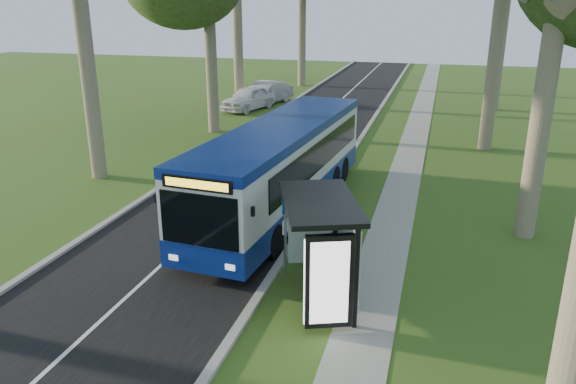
{
  "coord_description": "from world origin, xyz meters",
  "views": [
    {
      "loc": [
        4.38,
        -13.4,
        7.77
      ],
      "look_at": [
        -0.36,
        3.77,
        1.6
      ],
      "focal_mm": 35.0,
      "sensor_mm": 36.0,
      "label": 1
    }
  ],
  "objects_px": {
    "bus_shelter": "(321,238)",
    "car_silver": "(266,93)",
    "car_white": "(249,98)",
    "bus_stop_sign": "(285,223)",
    "litter_bin": "(312,244)",
    "bus": "(282,167)"
  },
  "relations": [
    {
      "from": "bus_shelter",
      "to": "litter_bin",
      "type": "relative_size",
      "value": 3.57
    },
    {
      "from": "bus",
      "to": "car_silver",
      "type": "relative_size",
      "value": 2.52
    },
    {
      "from": "car_white",
      "to": "bus_stop_sign",
      "type": "bearing_deg",
      "value": -52.25
    },
    {
      "from": "litter_bin",
      "to": "car_silver",
      "type": "height_order",
      "value": "car_silver"
    },
    {
      "from": "litter_bin",
      "to": "car_silver",
      "type": "relative_size",
      "value": 0.21
    },
    {
      "from": "car_white",
      "to": "car_silver",
      "type": "distance_m",
      "value": 2.67
    },
    {
      "from": "bus_shelter",
      "to": "litter_bin",
      "type": "distance_m",
      "value": 3.37
    },
    {
      "from": "bus_shelter",
      "to": "car_white",
      "type": "xyz_separation_m",
      "value": [
        -11.05,
        26.03,
        -1.21
      ]
    },
    {
      "from": "bus",
      "to": "litter_bin",
      "type": "bearing_deg",
      "value": -56.59
    },
    {
      "from": "bus",
      "to": "car_silver",
      "type": "xyz_separation_m",
      "value": [
        -7.61,
        21.96,
        -0.91
      ]
    },
    {
      "from": "car_white",
      "to": "car_silver",
      "type": "xyz_separation_m",
      "value": [
        0.46,
        2.63,
        0.0
      ]
    },
    {
      "from": "bus_shelter",
      "to": "car_silver",
      "type": "xyz_separation_m",
      "value": [
        -10.58,
        28.66,
        -1.21
      ]
    },
    {
      "from": "bus_stop_sign",
      "to": "bus_shelter",
      "type": "bearing_deg",
      "value": -43.38
    },
    {
      "from": "bus_stop_sign",
      "to": "car_white",
      "type": "relative_size",
      "value": 0.53
    },
    {
      "from": "bus",
      "to": "litter_bin",
      "type": "distance_m",
      "value": 4.51
    },
    {
      "from": "bus_stop_sign",
      "to": "car_silver",
      "type": "distance_m",
      "value": 28.46
    },
    {
      "from": "litter_bin",
      "to": "car_white",
      "type": "distance_m",
      "value": 25.28
    },
    {
      "from": "bus_stop_sign",
      "to": "bus",
      "type": "bearing_deg",
      "value": 114.17
    },
    {
      "from": "bus_stop_sign",
      "to": "car_silver",
      "type": "relative_size",
      "value": 0.51
    },
    {
      "from": "bus_stop_sign",
      "to": "car_white",
      "type": "height_order",
      "value": "bus_stop_sign"
    },
    {
      "from": "litter_bin",
      "to": "car_white",
      "type": "bearing_deg",
      "value": 113.69
    },
    {
      "from": "bus_shelter",
      "to": "car_silver",
      "type": "bearing_deg",
      "value": 89.12
    }
  ]
}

